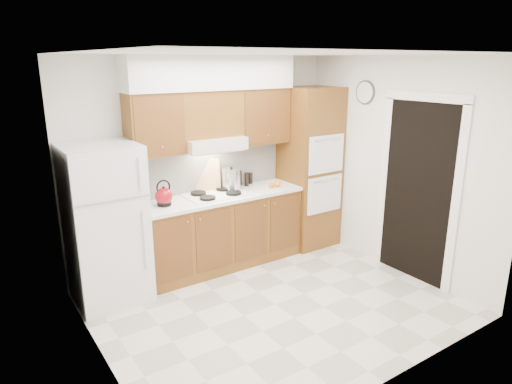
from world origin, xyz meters
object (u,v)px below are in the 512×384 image
fridge (106,225)px  kettle (164,196)px  oven_cabinet (309,168)px  stock_pot (231,179)px

fridge → kettle: (0.68, 0.03, 0.19)m
oven_cabinet → stock_pot: (-1.18, 0.13, -0.01)m
oven_cabinet → stock_pot: oven_cabinet is taller
fridge → stock_pot: 1.68m
oven_cabinet → kettle: 2.16m
kettle → fridge: bearing=-168.5°
oven_cabinet → stock_pot: 1.19m
stock_pot → fridge: bearing=-174.4°
fridge → kettle: 0.71m
oven_cabinet → kettle: oven_cabinet is taller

